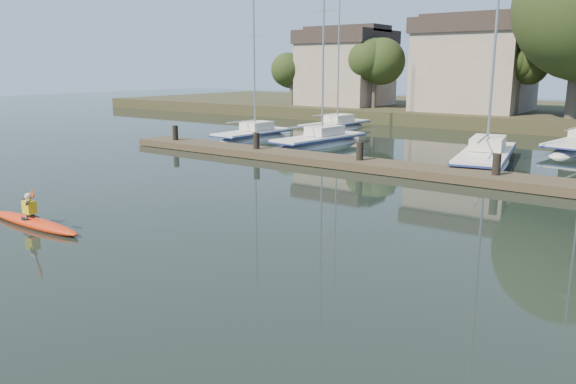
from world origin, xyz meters
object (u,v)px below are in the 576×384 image
Objects in this scene: kayak at (33,220)px; dock at (422,171)px; sailboat_5 at (335,132)px; sailboat_2 at (485,168)px; sailboat_1 at (320,149)px; sailboat_0 at (253,143)px.

dock is at bearing 65.85° from kayak.
sailboat_5 reaches higher than dock.
sailboat_1 is at bearing 165.72° from sailboat_2.
sailboat_2 is at bearing 2.54° from sailboat_1.
sailboat_5 reaches higher than sailboat_1.
sailboat_5 is (-12.19, 12.89, -0.37)m from dock.
sailboat_5 is at bearing 137.28° from sailboat_2.
dock is 2.55× the size of sailboat_5.
sailboat_0 is 0.85× the size of sailboat_1.
dock is 2.63× the size of sailboat_1.
sailboat_0 is 0.82× the size of sailboat_5.
sailboat_1 is (4.85, 0.19, 0.00)m from sailboat_0.
sailboat_0 is (-7.40, 18.73, -0.34)m from kayak.
sailboat_0 reaches higher than dock.
sailboat_2 reaches higher than sailboat_0.
kayak is 0.32× the size of sailboat_1.
sailboat_1 is 8.62m from sailboat_5.
sailboat_1 reaches higher than kayak.
sailboat_0 is at bearing -171.65° from sailboat_1.
dock is 17.75m from sailboat_5.
sailboat_0 reaches higher than kayak.
kayak is 19.09m from sailboat_1.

